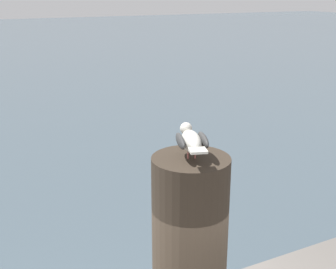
% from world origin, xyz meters
% --- Properties ---
extents(mooring_post, '(0.40, 0.40, 1.11)m').
position_xyz_m(mooring_post, '(0.59, -0.41, 2.22)').
color(mooring_post, '#382D23').
rests_on(mooring_post, harbor_quay).
extents(seagull, '(0.20, 0.39, 0.14)m').
position_xyz_m(seagull, '(0.59, -0.40, 2.87)').
color(seagull, '#C66760').
rests_on(seagull, mooring_post).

